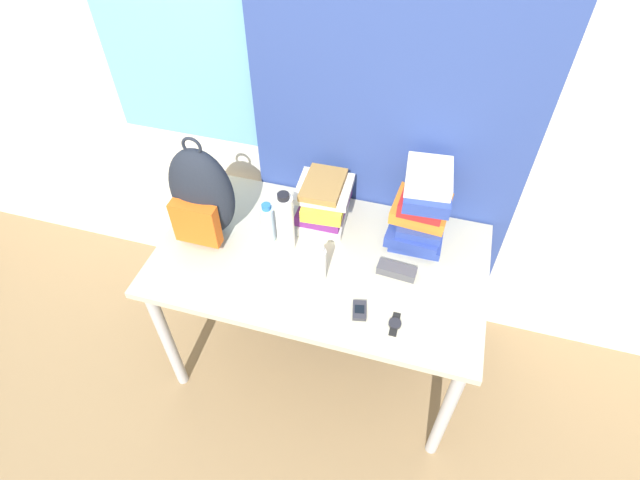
{
  "coord_description": "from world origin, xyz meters",
  "views": [
    {
      "loc": [
        0.36,
        -0.89,
        2.24
      ],
      "look_at": [
        0.0,
        0.38,
        0.84
      ],
      "focal_mm": 28.0,
      "sensor_mm": 36.0,
      "label": 1
    }
  ],
  "objects_px": {
    "wristwatch": "(395,324)",
    "cell_phone": "(359,310)",
    "water_bottle": "(268,223)",
    "backpack": "(202,196)",
    "sports_bottle": "(285,222)",
    "sunscreen_bottle": "(320,263)",
    "book_stack_left": "(325,201)",
    "sunglasses_case": "(397,271)",
    "book_stack_center": "(422,208)"
  },
  "relations": [
    {
      "from": "cell_phone",
      "to": "sunglasses_case",
      "type": "xyz_separation_m",
      "value": [
        0.1,
        0.22,
        0.01
      ]
    },
    {
      "from": "water_bottle",
      "to": "cell_phone",
      "type": "distance_m",
      "value": 0.52
    },
    {
      "from": "backpack",
      "to": "water_bottle",
      "type": "relative_size",
      "value": 2.5
    },
    {
      "from": "sunscreen_bottle",
      "to": "book_stack_left",
      "type": "bearing_deg",
      "value": 102.45
    },
    {
      "from": "sports_bottle",
      "to": "wristwatch",
      "type": "bearing_deg",
      "value": -27.61
    },
    {
      "from": "book_stack_left",
      "to": "cell_phone",
      "type": "distance_m",
      "value": 0.51
    },
    {
      "from": "backpack",
      "to": "sports_bottle",
      "type": "relative_size",
      "value": 1.68
    },
    {
      "from": "sunscreen_bottle",
      "to": "sunglasses_case",
      "type": "xyz_separation_m",
      "value": [
        0.28,
        0.1,
        -0.06
      ]
    },
    {
      "from": "sports_bottle",
      "to": "sunglasses_case",
      "type": "xyz_separation_m",
      "value": [
        0.46,
        -0.02,
        -0.12
      ]
    },
    {
      "from": "water_bottle",
      "to": "wristwatch",
      "type": "height_order",
      "value": "water_bottle"
    },
    {
      "from": "backpack",
      "to": "sunscreen_bottle",
      "type": "bearing_deg",
      "value": -11.79
    },
    {
      "from": "water_bottle",
      "to": "sports_bottle",
      "type": "xyz_separation_m",
      "value": [
        0.08,
        -0.02,
        0.05
      ]
    },
    {
      "from": "backpack",
      "to": "sports_bottle",
      "type": "height_order",
      "value": "backpack"
    },
    {
      "from": "sports_bottle",
      "to": "sunglasses_case",
      "type": "bearing_deg",
      "value": -2.93
    },
    {
      "from": "book_stack_left",
      "to": "water_bottle",
      "type": "height_order",
      "value": "book_stack_left"
    },
    {
      "from": "sunglasses_case",
      "to": "book_stack_center",
      "type": "bearing_deg",
      "value": 78.26
    },
    {
      "from": "book_stack_left",
      "to": "sunscreen_bottle",
      "type": "bearing_deg",
      "value": -77.55
    },
    {
      "from": "water_bottle",
      "to": "sunglasses_case",
      "type": "relative_size",
      "value": 1.22
    },
    {
      "from": "backpack",
      "to": "wristwatch",
      "type": "bearing_deg",
      "value": -16.45
    },
    {
      "from": "book_stack_left",
      "to": "sunscreen_bottle",
      "type": "xyz_separation_m",
      "value": [
        0.07,
        -0.32,
        -0.02
      ]
    },
    {
      "from": "backpack",
      "to": "sports_bottle",
      "type": "xyz_separation_m",
      "value": [
        0.34,
        0.01,
        -0.07
      ]
    },
    {
      "from": "book_stack_left",
      "to": "book_stack_center",
      "type": "relative_size",
      "value": 0.8
    },
    {
      "from": "cell_phone",
      "to": "sunglasses_case",
      "type": "height_order",
      "value": "sunglasses_case"
    },
    {
      "from": "book_stack_left",
      "to": "water_bottle",
      "type": "distance_m",
      "value": 0.26
    },
    {
      "from": "book_stack_center",
      "to": "wristwatch",
      "type": "relative_size",
      "value": 3.4
    },
    {
      "from": "cell_phone",
      "to": "wristwatch",
      "type": "relative_size",
      "value": 0.89
    },
    {
      "from": "backpack",
      "to": "water_bottle",
      "type": "distance_m",
      "value": 0.28
    },
    {
      "from": "book_stack_left",
      "to": "wristwatch",
      "type": "xyz_separation_m",
      "value": [
        0.39,
        -0.46,
        -0.09
      ]
    },
    {
      "from": "sunglasses_case",
      "to": "backpack",
      "type": "bearing_deg",
      "value": 179.24
    },
    {
      "from": "book_stack_center",
      "to": "sunscreen_bottle",
      "type": "bearing_deg",
      "value": -135.49
    },
    {
      "from": "backpack",
      "to": "sports_bottle",
      "type": "distance_m",
      "value": 0.34
    },
    {
      "from": "backpack",
      "to": "book_stack_center",
      "type": "distance_m",
      "value": 0.87
    },
    {
      "from": "backpack",
      "to": "cell_phone",
      "type": "bearing_deg",
      "value": -17.98
    },
    {
      "from": "wristwatch",
      "to": "cell_phone",
      "type": "bearing_deg",
      "value": 171.89
    },
    {
      "from": "water_bottle",
      "to": "sports_bottle",
      "type": "bearing_deg",
      "value": -14.14
    },
    {
      "from": "sunglasses_case",
      "to": "sunscreen_bottle",
      "type": "bearing_deg",
      "value": -161.06
    },
    {
      "from": "sports_bottle",
      "to": "cell_phone",
      "type": "distance_m",
      "value": 0.45
    },
    {
      "from": "book_stack_left",
      "to": "cell_phone",
      "type": "bearing_deg",
      "value": -59.86
    },
    {
      "from": "sports_bottle",
      "to": "cell_phone",
      "type": "height_order",
      "value": "sports_bottle"
    },
    {
      "from": "backpack",
      "to": "book_stack_left",
      "type": "relative_size",
      "value": 1.71
    },
    {
      "from": "sunglasses_case",
      "to": "wristwatch",
      "type": "height_order",
      "value": "sunglasses_case"
    },
    {
      "from": "book_stack_center",
      "to": "sunscreen_bottle",
      "type": "xyz_separation_m",
      "value": [
        -0.33,
        -0.32,
        -0.08
      ]
    },
    {
      "from": "water_bottle",
      "to": "wristwatch",
      "type": "distance_m",
      "value": 0.64
    },
    {
      "from": "sunscreen_bottle",
      "to": "wristwatch",
      "type": "bearing_deg",
      "value": -23.49
    },
    {
      "from": "backpack",
      "to": "sunglasses_case",
      "type": "xyz_separation_m",
      "value": [
        0.79,
        -0.01,
        -0.18
      ]
    },
    {
      "from": "book_stack_center",
      "to": "wristwatch",
      "type": "bearing_deg",
      "value": -91.3
    },
    {
      "from": "backpack",
      "to": "sunglasses_case",
      "type": "bearing_deg",
      "value": -0.76
    },
    {
      "from": "sports_bottle",
      "to": "sunscreen_bottle",
      "type": "height_order",
      "value": "sports_bottle"
    },
    {
      "from": "book_stack_center",
      "to": "cell_phone",
      "type": "bearing_deg",
      "value": -108.1
    },
    {
      "from": "backpack",
      "to": "water_bottle",
      "type": "height_order",
      "value": "backpack"
    }
  ]
}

